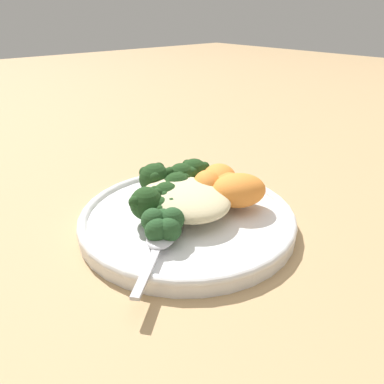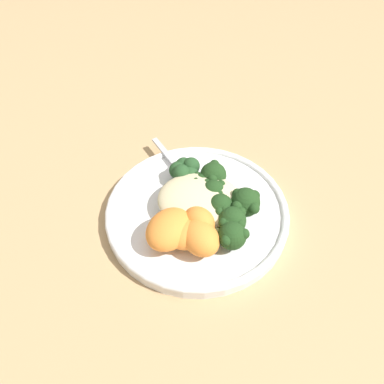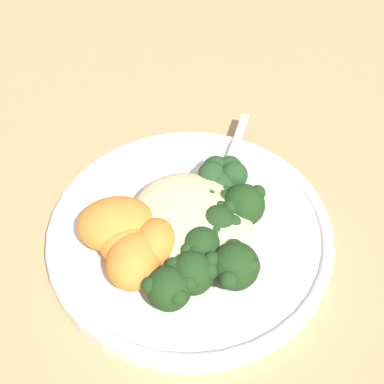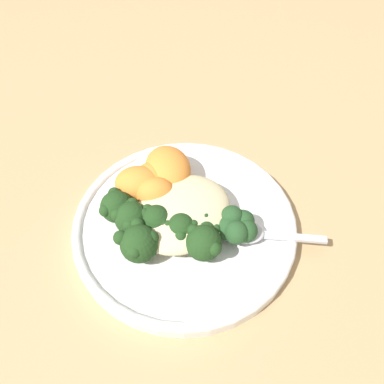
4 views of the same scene
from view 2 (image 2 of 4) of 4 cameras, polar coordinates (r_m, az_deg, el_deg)
The scene contains 17 objects.
ground_plane at distance 0.57m, azimuth 0.24°, elevation -3.60°, with size 4.00×4.00×0.00m, color tan.
plate at distance 0.56m, azimuth 0.72°, elevation -3.29°, with size 0.27×0.27×0.02m.
quinoa_mound at distance 0.54m, azimuth 1.18°, elevation -1.56°, with size 0.12×0.11×0.03m, color beige.
broccoli_stalk_0 at distance 0.51m, azimuth 5.18°, elevation -6.29°, with size 0.10×0.06×0.04m.
broccoli_stalk_1 at distance 0.52m, azimuth 5.23°, elevation -4.27°, with size 0.09×0.04×0.04m.
broccoli_stalk_2 at distance 0.53m, azimuth 6.87°, elevation -2.19°, with size 0.12×0.06×0.04m.
broccoli_stalk_3 at distance 0.53m, azimuth 3.45°, elevation -2.57°, with size 0.08×0.05×0.04m.
broccoli_stalk_4 at distance 0.55m, azimuth 2.39°, elevation -0.82°, with size 0.07×0.09×0.04m.
broccoli_stalk_5 at distance 0.57m, azimuth 2.90°, elevation 1.97°, with size 0.06×0.11×0.04m.
broccoli_stalk_6 at distance 0.56m, azimuth 1.12°, elevation 0.12°, with size 0.04×0.10×0.03m.
broccoli_stalk_7 at distance 0.55m, azimuth 0.14°, elevation -0.32°, with size 0.03×0.08×0.03m.
sweet_potato_chunk_0 at distance 0.51m, azimuth 1.10°, elevation -4.52°, with size 0.05×0.04×0.04m, color orange.
sweet_potato_chunk_1 at distance 0.51m, azimuth -3.49°, elevation -5.66°, with size 0.07×0.06×0.04m, color orange.
sweet_potato_chunk_2 at distance 0.50m, azimuth 1.23°, elevation -6.98°, with size 0.06×0.05×0.04m, color orange.
sweet_potato_chunk_3 at distance 0.50m, azimuth -0.79°, elevation -6.45°, with size 0.06×0.04×0.04m, color orange.
kale_tuft at distance 0.58m, azimuth -1.10°, elevation 3.39°, with size 0.05×0.05×0.03m.
spoon at distance 0.61m, azimuth -2.15°, elevation 3.84°, with size 0.09×0.10×0.01m.
Camera 2 is at (-0.05, 0.35, 0.45)m, focal length 35.00 mm.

